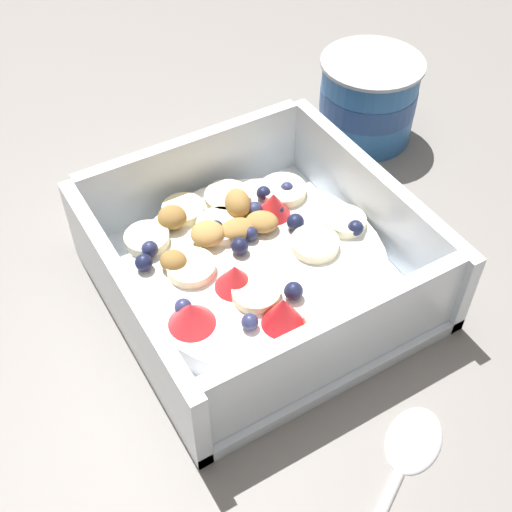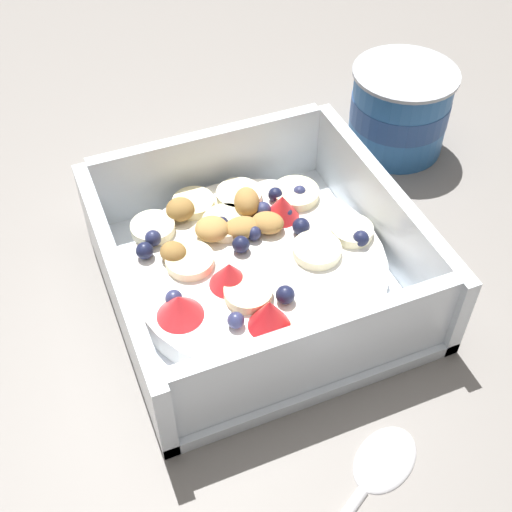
% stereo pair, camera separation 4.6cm
% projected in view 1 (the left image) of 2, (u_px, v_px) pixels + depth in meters
% --- Properties ---
extents(ground_plane, '(2.40, 2.40, 0.00)m').
position_uv_depth(ground_plane, '(273.00, 283.00, 0.49)').
color(ground_plane, gray).
extents(fruit_bowl, '(0.20, 0.20, 0.07)m').
position_uv_depth(fruit_bowl, '(254.00, 263.00, 0.47)').
color(fruit_bowl, white).
rests_on(fruit_bowl, ground).
extents(spoon, '(0.10, 0.16, 0.01)m').
position_uv_depth(spoon, '(398.00, 474.00, 0.38)').
color(spoon, silver).
rests_on(spoon, ground).
extents(yogurt_cup, '(0.09, 0.09, 0.07)m').
position_uv_depth(yogurt_cup, '(368.00, 99.00, 0.58)').
color(yogurt_cup, '#3370B7').
rests_on(yogurt_cup, ground).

